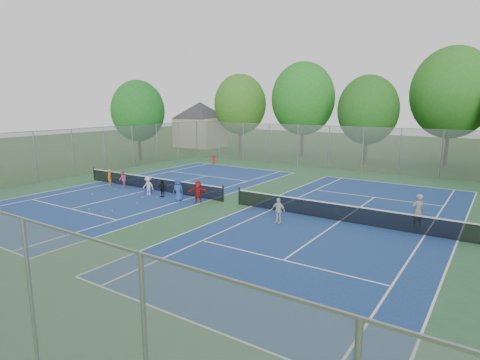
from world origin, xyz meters
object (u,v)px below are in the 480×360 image
at_px(ball_hopper, 179,188).
at_px(net_right, 341,213).
at_px(net_left, 151,183).
at_px(instructor, 418,211).
at_px(ball_crate, 148,191).

bearing_deg(ball_hopper, net_right, -2.84).
distance_m(net_left, net_right, 14.00).
relative_size(net_left, ball_hopper, 23.10).
xyz_separation_m(net_left, instructor, (17.55, 1.04, 0.41)).
height_order(net_right, instructor, instructor).
distance_m(net_right, instructor, 3.72).
bearing_deg(net_left, ball_crate, -52.40).
bearing_deg(net_left, net_right, 0.00).
relative_size(net_left, instructor, 7.43).
bearing_deg(net_right, instructor, 16.28).
bearing_deg(instructor, ball_crate, -37.79).
distance_m(net_right, ball_crate, 13.27).
relative_size(net_right, ball_hopper, 23.10).
relative_size(ball_crate, instructor, 0.21).
xyz_separation_m(net_left, ball_crate, (0.77, -1.00, -0.30)).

